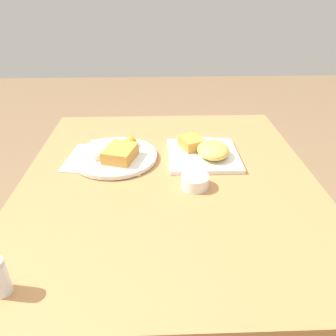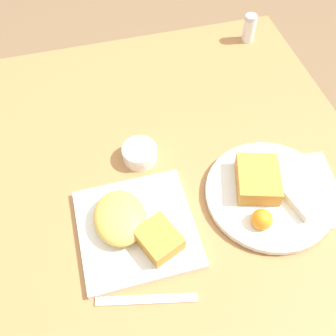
{
  "view_description": "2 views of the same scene",
  "coord_description": "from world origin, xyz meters",
  "px_view_note": "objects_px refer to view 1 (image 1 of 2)",
  "views": [
    {
      "loc": [
        -0.85,
        0.03,
        1.27
      ],
      "look_at": [
        -0.01,
        0.0,
        0.78
      ],
      "focal_mm": 35.0,
      "sensor_mm": 36.0,
      "label": 1
    },
    {
      "loc": [
        0.5,
        -0.16,
        1.48
      ],
      "look_at": [
        0.01,
        -0.02,
        0.78
      ],
      "focal_mm": 42.0,
      "sensor_mm": 36.0,
      "label": 2
    }
  ],
  "objects_px": {
    "sauce_ramekin": "(195,181)",
    "butter_knife": "(202,138)",
    "plate_square_near": "(205,152)",
    "plate_oval_far": "(116,154)"
  },
  "relations": [
    {
      "from": "sauce_ramekin",
      "to": "butter_knife",
      "type": "height_order",
      "value": "sauce_ramekin"
    },
    {
      "from": "plate_square_near",
      "to": "sauce_ramekin",
      "type": "relative_size",
      "value": 2.93
    },
    {
      "from": "plate_square_near",
      "to": "butter_knife",
      "type": "bearing_deg",
      "value": -2.8
    },
    {
      "from": "sauce_ramekin",
      "to": "butter_knife",
      "type": "xyz_separation_m",
      "value": [
        0.33,
        -0.06,
        -0.02
      ]
    },
    {
      "from": "sauce_ramekin",
      "to": "butter_knife",
      "type": "relative_size",
      "value": 0.42
    },
    {
      "from": "plate_square_near",
      "to": "butter_knife",
      "type": "height_order",
      "value": "plate_square_near"
    },
    {
      "from": "plate_square_near",
      "to": "butter_knife",
      "type": "relative_size",
      "value": 1.24
    },
    {
      "from": "plate_square_near",
      "to": "plate_oval_far",
      "type": "bearing_deg",
      "value": 91.13
    },
    {
      "from": "butter_knife",
      "to": "plate_square_near",
      "type": "bearing_deg",
      "value": 99.7
    },
    {
      "from": "plate_square_near",
      "to": "butter_knife",
      "type": "distance_m",
      "value": 0.15
    }
  ]
}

